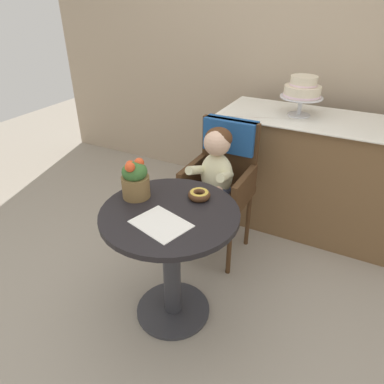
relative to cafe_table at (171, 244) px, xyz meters
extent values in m
plane|color=gray|center=(0.00, 0.00, -0.51)|extent=(8.00, 8.00, 0.00)
cube|color=tan|center=(0.00, 1.85, 0.84)|extent=(4.80, 0.10, 2.70)
cylinder|color=black|center=(0.00, 0.00, 0.20)|extent=(0.72, 0.72, 0.03)
cylinder|color=#333338|center=(0.00, 0.00, -0.16)|extent=(0.10, 0.10, 0.69)
cylinder|color=#333338|center=(0.00, 0.00, -0.50)|extent=(0.44, 0.44, 0.02)
cube|color=#472D19|center=(-0.02, 0.64, -0.04)|extent=(0.42, 0.42, 0.04)
cube|color=#472D19|center=(-0.02, 0.83, 0.22)|extent=(0.40, 0.04, 0.46)
cube|color=#472D19|center=(-0.21, 0.64, 0.08)|extent=(0.04, 0.38, 0.18)
cube|color=#472D19|center=(0.17, 0.64, 0.08)|extent=(0.04, 0.38, 0.18)
cube|color=#1E4C8C|center=(-0.02, 0.83, 0.34)|extent=(0.36, 0.11, 0.22)
cylinder|color=#472D19|center=(-0.20, 0.46, -0.28)|extent=(0.03, 0.03, 0.45)
cylinder|color=#472D19|center=(0.16, 0.46, -0.28)|extent=(0.03, 0.03, 0.45)
cylinder|color=#472D19|center=(-0.20, 0.82, -0.28)|extent=(0.03, 0.03, 0.45)
cylinder|color=#472D19|center=(0.16, 0.82, -0.28)|extent=(0.03, 0.03, 0.45)
ellipsoid|color=beige|center=(-0.02, 0.62, 0.14)|extent=(0.22, 0.16, 0.30)
sphere|color=#E0B293|center=(-0.02, 0.61, 0.36)|extent=(0.17, 0.17, 0.17)
ellipsoid|color=#4C2D19|center=(-0.02, 0.63, 0.38)|extent=(0.17, 0.17, 0.14)
cylinder|color=beige|center=(-0.11, 0.53, 0.19)|extent=(0.08, 0.23, 0.13)
sphere|color=#E0B293|center=(-0.10, 0.46, 0.12)|extent=(0.06, 0.06, 0.06)
cylinder|color=beige|center=(0.08, 0.53, 0.19)|extent=(0.08, 0.23, 0.13)
sphere|color=#E0B293|center=(0.07, 0.46, 0.12)|extent=(0.06, 0.06, 0.06)
cylinder|color=#3F4760|center=(-0.07, 0.54, 0.03)|extent=(0.09, 0.22, 0.09)
cylinder|color=#3F4760|center=(-0.07, 0.43, -0.14)|extent=(0.08, 0.08, 0.26)
cylinder|color=#3F4760|center=(0.04, 0.54, 0.03)|extent=(0.09, 0.22, 0.09)
cylinder|color=#3F4760|center=(0.04, 0.43, -0.14)|extent=(0.08, 0.08, 0.26)
cube|color=white|center=(0.02, -0.12, 0.21)|extent=(0.31, 0.27, 0.00)
torus|color=#4C2D19|center=(0.08, 0.18, 0.23)|extent=(0.12, 0.12, 0.04)
torus|color=gold|center=(0.08, 0.18, 0.24)|extent=(0.10, 0.10, 0.02)
cylinder|color=brown|center=(-0.24, 0.05, 0.27)|extent=(0.15, 0.15, 0.12)
ellipsoid|color=#38662D|center=(-0.24, 0.05, 0.36)|extent=(0.13, 0.14, 0.10)
sphere|color=#E54C23|center=(-0.21, 0.05, 0.38)|extent=(0.05, 0.05, 0.05)
sphere|color=#E54C23|center=(-0.23, 0.08, 0.40)|extent=(0.05, 0.05, 0.05)
sphere|color=#E54C23|center=(-0.28, 0.07, 0.38)|extent=(0.05, 0.05, 0.05)
sphere|color=#E54C23|center=(-0.25, 0.03, 0.37)|extent=(0.06, 0.06, 0.06)
sphere|color=#E54C23|center=(-0.23, 0.00, 0.41)|extent=(0.05, 0.05, 0.05)
cube|color=brown|center=(0.55, 1.30, -0.06)|extent=(1.50, 0.56, 0.90)
cube|color=white|center=(0.55, 1.30, 0.39)|extent=(1.56, 0.62, 0.01)
cylinder|color=silver|center=(0.32, 1.30, 0.40)|extent=(0.16, 0.16, 0.01)
cylinder|color=silver|center=(0.32, 1.30, 0.46)|extent=(0.03, 0.03, 0.12)
cylinder|color=silver|center=(0.32, 1.30, 0.53)|extent=(0.30, 0.30, 0.01)
cylinder|color=beige|center=(0.32, 1.30, 0.57)|extent=(0.26, 0.25, 0.08)
cylinder|color=silver|center=(0.32, 1.30, 0.54)|extent=(0.26, 0.26, 0.01)
cylinder|color=beige|center=(0.32, 1.30, 0.64)|extent=(0.18, 0.18, 0.07)
cylinder|color=silver|center=(0.32, 1.30, 0.61)|extent=(0.19, 0.19, 0.01)
camera|label=1|loc=(0.80, -1.28, 1.20)|focal=33.14mm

